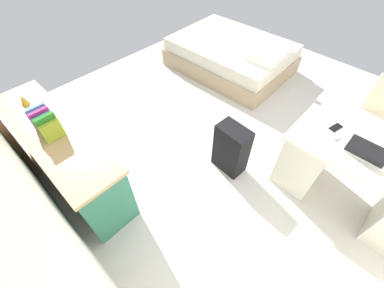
% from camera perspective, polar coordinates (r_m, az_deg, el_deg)
% --- Properties ---
extents(ground_plane, '(5.64, 5.64, 0.00)m').
position_cam_1_polar(ground_plane, '(3.30, 11.40, 0.79)').
color(ground_plane, beige).
extents(wall_back, '(4.64, 0.10, 2.50)m').
position_cam_1_polar(wall_back, '(1.56, -33.79, -10.82)').
color(wall_back, white).
rests_on(wall_back, ground_plane).
extents(desk, '(1.45, 0.68, 0.73)m').
position_cam_1_polar(desk, '(2.88, 33.64, -6.96)').
color(desk, silver).
rests_on(desk, ground_plane).
extents(office_chair, '(0.56, 0.56, 0.94)m').
position_cam_1_polar(office_chair, '(3.53, 36.72, 3.50)').
color(office_chair, black).
rests_on(office_chair, ground_plane).
extents(credenza, '(1.80, 0.48, 0.77)m').
position_cam_1_polar(credenza, '(2.90, -27.14, -2.40)').
color(credenza, '#2D7056').
rests_on(credenza, ground_plane).
extents(bed, '(1.95, 1.47, 0.58)m').
position_cam_1_polar(bed, '(4.50, 9.07, 19.51)').
color(bed, tan).
rests_on(bed, ground_plane).
extents(suitcase_black, '(0.37, 0.24, 0.62)m').
position_cam_1_polar(suitcase_black, '(2.77, 9.02, -1.16)').
color(suitcase_black, black).
rests_on(suitcase_black, ground_plane).
extents(laptop, '(0.31, 0.23, 0.21)m').
position_cam_1_polar(laptop, '(2.58, 35.24, -1.45)').
color(laptop, silver).
rests_on(laptop, desk).
extents(computer_mouse, '(0.06, 0.10, 0.03)m').
position_cam_1_polar(computer_mouse, '(2.63, 30.31, 1.50)').
color(computer_mouse, white).
rests_on(computer_mouse, desk).
extents(cell_phone_by_mouse, '(0.10, 0.15, 0.01)m').
position_cam_1_polar(cell_phone_by_mouse, '(2.73, 30.22, 3.31)').
color(cell_phone_by_mouse, black).
rests_on(cell_phone_by_mouse, desk).
extents(book_row, '(0.28, 0.17, 0.24)m').
position_cam_1_polar(book_row, '(2.56, -30.69, 4.21)').
color(book_row, olive).
rests_on(book_row, credenza).
extents(figurine_small, '(0.08, 0.08, 0.11)m').
position_cam_1_polar(figurine_small, '(3.04, -34.33, 8.36)').
color(figurine_small, gold).
rests_on(figurine_small, credenza).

